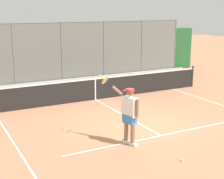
% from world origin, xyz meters
% --- Properties ---
extents(ground_plane, '(60.00, 60.00, 0.00)m').
position_xyz_m(ground_plane, '(0.00, 0.00, 0.00)').
color(ground_plane, '#B27551').
extents(court_line_markings, '(8.57, 8.92, 0.01)m').
position_xyz_m(court_line_markings, '(0.00, 1.43, 0.00)').
color(court_line_markings, white).
rests_on(court_line_markings, ground).
extents(fence_backdrop, '(18.22, 1.37, 3.23)m').
position_xyz_m(fence_backdrop, '(-0.00, -8.67, 1.31)').
color(fence_backdrop, slate).
rests_on(fence_backdrop, ground).
extents(tennis_net, '(11.01, 0.09, 1.07)m').
position_xyz_m(tennis_net, '(0.00, -3.83, 0.49)').
color(tennis_net, '#2D2D2D').
rests_on(tennis_net, ground).
extents(tennis_player, '(0.73, 1.30, 1.99)m').
position_xyz_m(tennis_player, '(1.25, 1.17, 1.00)').
color(tennis_player, silver).
rests_on(tennis_player, ground).
extents(tennis_ball_by_sideline, '(0.07, 0.07, 0.07)m').
position_xyz_m(tennis_ball_by_sideline, '(0.61, 2.82, 0.03)').
color(tennis_ball_by_sideline, '#D6E042').
rests_on(tennis_ball_by_sideline, ground).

